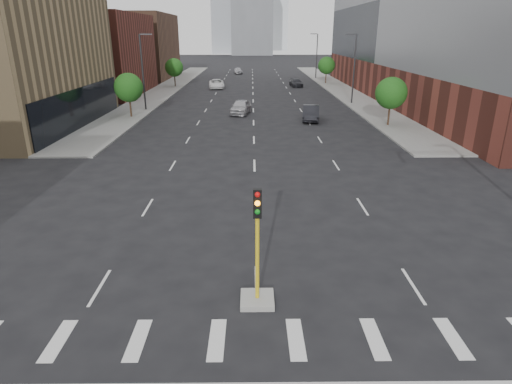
{
  "coord_description": "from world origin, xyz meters",
  "views": [
    {
      "loc": [
        -0.17,
        -4.06,
        9.09
      ],
      "look_at": [
        -0.0,
        13.67,
        2.5
      ],
      "focal_mm": 30.0,
      "sensor_mm": 36.0,
      "label": 1
    }
  ],
  "objects_px": {
    "car_far_left": "(217,84)",
    "car_deep_right": "(296,83)",
    "car_near_left": "(241,107)",
    "car_distant": "(238,71)",
    "car_mid_right": "(311,113)",
    "median_traffic_signal": "(257,279)"
  },
  "relations": [
    {
      "from": "car_far_left",
      "to": "car_deep_right",
      "type": "height_order",
      "value": "car_far_left"
    },
    {
      "from": "car_near_left",
      "to": "car_distant",
      "type": "relative_size",
      "value": 1.14
    },
    {
      "from": "car_mid_right",
      "to": "car_deep_right",
      "type": "relative_size",
      "value": 1.06
    },
    {
      "from": "car_near_left",
      "to": "car_deep_right",
      "type": "xyz_separation_m",
      "value": [
        9.36,
        27.99,
        -0.17
      ]
    },
    {
      "from": "median_traffic_signal",
      "to": "car_far_left",
      "type": "bearing_deg",
      "value": 95.7
    },
    {
      "from": "median_traffic_signal",
      "to": "car_far_left",
      "type": "relative_size",
      "value": 0.79
    },
    {
      "from": "car_mid_right",
      "to": "car_distant",
      "type": "bearing_deg",
      "value": 107.05
    },
    {
      "from": "car_near_left",
      "to": "car_deep_right",
      "type": "relative_size",
      "value": 1.06
    },
    {
      "from": "car_far_left",
      "to": "car_deep_right",
      "type": "distance_m",
      "value": 14.46
    },
    {
      "from": "car_mid_right",
      "to": "car_distant",
      "type": "distance_m",
      "value": 59.63
    },
    {
      "from": "median_traffic_signal",
      "to": "car_mid_right",
      "type": "relative_size",
      "value": 0.88
    },
    {
      "from": "median_traffic_signal",
      "to": "car_far_left",
      "type": "distance_m",
      "value": 64.22
    },
    {
      "from": "car_deep_right",
      "to": "car_distant",
      "type": "height_order",
      "value": "car_distant"
    },
    {
      "from": "car_far_left",
      "to": "median_traffic_signal",
      "type": "bearing_deg",
      "value": -89.75
    },
    {
      "from": "median_traffic_signal",
      "to": "car_distant",
      "type": "height_order",
      "value": "median_traffic_signal"
    },
    {
      "from": "median_traffic_signal",
      "to": "car_near_left",
      "type": "relative_size",
      "value": 0.88
    },
    {
      "from": "median_traffic_signal",
      "to": "car_near_left",
      "type": "bearing_deg",
      "value": 92.23
    },
    {
      "from": "car_far_left",
      "to": "car_distant",
      "type": "bearing_deg",
      "value": 78.9
    },
    {
      "from": "car_near_left",
      "to": "car_far_left",
      "type": "bearing_deg",
      "value": 110.61
    },
    {
      "from": "car_near_left",
      "to": "car_far_left",
      "type": "height_order",
      "value": "car_near_left"
    },
    {
      "from": "car_mid_right",
      "to": "car_far_left",
      "type": "distance_m",
      "value": 32.31
    },
    {
      "from": "median_traffic_signal",
      "to": "car_distant",
      "type": "relative_size",
      "value": 1.01
    }
  ]
}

